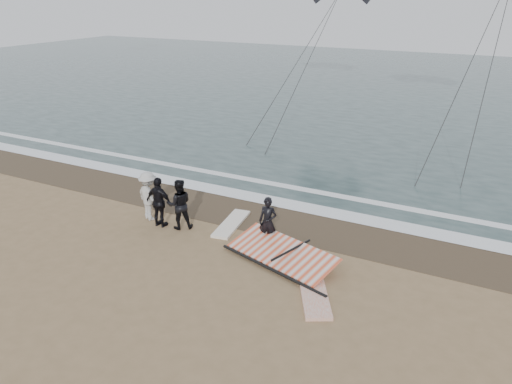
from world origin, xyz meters
TOP-DOWN VIEW (x-y plane):
  - ground at (0.00, 0.00)m, footprint 120.00×120.00m
  - sea at (0.00, 33.00)m, footprint 120.00×54.00m
  - wet_sand at (0.00, 4.50)m, footprint 120.00×2.80m
  - foam_near at (0.00, 5.90)m, footprint 120.00×0.90m
  - foam_far at (0.00, 7.60)m, footprint 120.00×0.45m
  - man_main at (0.09, 2.63)m, footprint 0.63×0.44m
  - board_white at (2.49, 0.63)m, footprint 1.80×2.55m
  - board_cream at (-1.69, 3.32)m, footprint 0.95×2.37m
  - trio_cluster at (-3.93, 2.30)m, footprint 2.62×1.16m
  - sail_rig at (0.90, 2.00)m, footprint 3.94×2.65m

SIDE VIEW (x-z plane):
  - ground at x=0.00m, z-range 0.00..0.00m
  - wet_sand at x=0.00m, z-range 0.00..0.01m
  - sea at x=0.00m, z-range 0.00..0.02m
  - foam_near at x=0.00m, z-range 0.02..0.03m
  - foam_far at x=0.00m, z-range 0.02..0.03m
  - board_cream at x=-1.69m, z-range 0.00..0.10m
  - board_white at x=2.49m, z-range 0.00..0.10m
  - sail_rig at x=0.90m, z-range -0.05..0.44m
  - man_main at x=0.09m, z-range 0.00..1.64m
  - trio_cluster at x=-3.93m, z-range -0.01..1.82m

